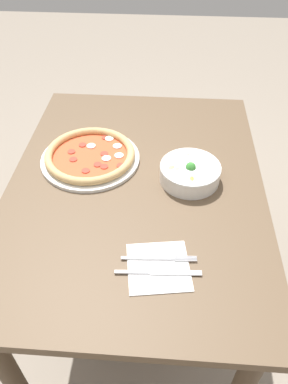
{
  "coord_description": "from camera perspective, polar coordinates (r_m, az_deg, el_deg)",
  "views": [
    {
      "loc": [
        0.89,
        0.09,
        1.57
      ],
      "look_at": [
        0.06,
        0.03,
        0.8
      ],
      "focal_mm": 35.0,
      "sensor_mm": 36.0,
      "label": 1
    }
  ],
  "objects": [
    {
      "name": "napkin",
      "position": [
        0.97,
        2.22,
        -11.33
      ],
      "size": [
        0.18,
        0.18,
        0.0
      ],
      "color": "white",
      "rests_on": "dining_table"
    },
    {
      "name": "fork",
      "position": [
        0.98,
        2.16,
        -10.08
      ],
      "size": [
        0.02,
        0.2,
        0.0
      ],
      "rotation": [
        0.0,
        0.0,
        1.63
      ],
      "color": "silver",
      "rests_on": "napkin"
    },
    {
      "name": "bowl",
      "position": [
        1.19,
        7.04,
        3.09
      ],
      "size": [
        0.19,
        0.19,
        0.07
      ],
      "color": "white",
      "rests_on": "dining_table"
    },
    {
      "name": "dining_table",
      "position": [
        1.28,
        -1.16,
        -2.75
      ],
      "size": [
        1.1,
        0.81,
        0.78
      ],
      "color": "brown",
      "rests_on": "ground_plane"
    },
    {
      "name": "knife",
      "position": [
        0.96,
        1.59,
        -12.16
      ],
      "size": [
        0.02,
        0.22,
        0.01
      ],
      "rotation": [
        0.0,
        0.0,
        1.63
      ],
      "color": "silver",
      "rests_on": "napkin"
    },
    {
      "name": "ground_plane",
      "position": [
        1.81,
        -0.86,
        -17.27
      ],
      "size": [
        8.0,
        8.0,
        0.0
      ],
      "primitive_type": "plane",
      "color": "gray"
    },
    {
      "name": "pizza",
      "position": [
        1.28,
        -8.19,
        5.47
      ],
      "size": [
        0.33,
        0.33,
        0.04
      ],
      "color": "white",
      "rests_on": "dining_table"
    }
  ]
}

